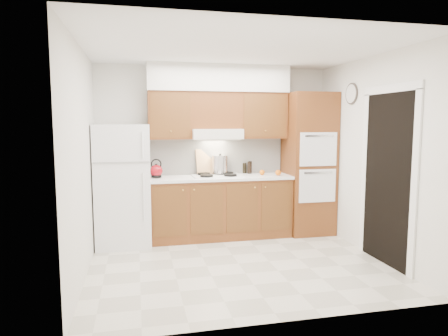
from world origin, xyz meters
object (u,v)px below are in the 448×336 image
oven_cabinet (308,164)px  kettle (156,171)px  stock_pot (220,164)px  fridge (123,185)px

oven_cabinet → kettle: size_ratio=12.03×
oven_cabinet → kettle: oven_cabinet is taller
oven_cabinet → stock_pot: size_ratio=8.46×
fridge → oven_cabinet: size_ratio=0.78×
fridge → stock_pot: (1.46, 0.23, 0.24)m
stock_pot → oven_cabinet: bearing=-8.0°
fridge → oven_cabinet: 2.86m
fridge → kettle: size_ratio=9.40×
oven_cabinet → kettle: bearing=179.2°
kettle → fridge: bearing=179.9°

